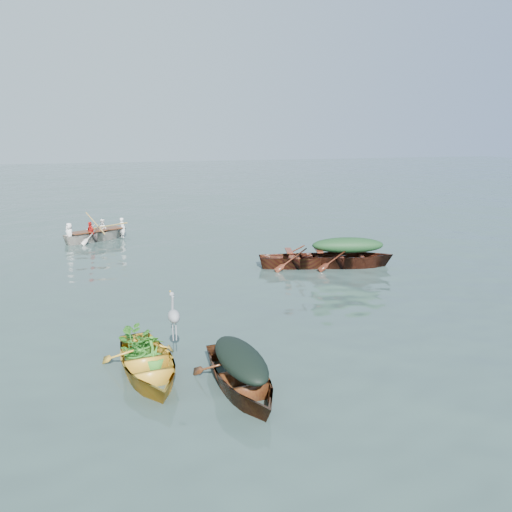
{
  "coord_description": "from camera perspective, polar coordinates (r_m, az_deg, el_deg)",
  "views": [
    {
      "loc": [
        -4.23,
        -11.05,
        4.36
      ],
      "look_at": [
        0.68,
        3.83,
        0.5
      ],
      "focal_mm": 35.0,
      "sensor_mm": 36.0,
      "label": 1
    }
  ],
  "objects": [
    {
      "name": "ground",
      "position": [
        12.61,
        2.54,
        -6.41
      ],
      "size": [
        140.0,
        140.0,
        0.0
      ],
      "primitive_type": "plane",
      "color": "#31443F",
      "rests_on": "ground"
    },
    {
      "name": "heron",
      "position": [
        9.48,
        -9.33,
        -7.69
      ],
      "size": [
        0.32,
        0.43,
        0.92
      ],
      "primitive_type": null,
      "rotation": [
        0.0,
        0.0,
        0.1
      ],
      "color": "gray",
      "rests_on": "yellow_dinghy"
    },
    {
      "name": "dinghy_weeds",
      "position": [
        9.9,
        -13.0,
        -7.94
      ],
      "size": [
        0.79,
        0.96,
        0.6
      ],
      "primitive_type": "imported",
      "rotation": [
        0.0,
        0.0,
        0.1
      ],
      "color": "#32661A",
      "rests_on": "yellow_dinghy"
    },
    {
      "name": "oars",
      "position": [
        21.81,
        -17.74,
        2.92
      ],
      "size": [
        1.66,
        2.61,
        0.06
      ],
      "primitive_type": null,
      "rotation": [
        0.0,
        0.0,
        2.01
      ],
      "color": "#A7823F",
      "rests_on": "rowed_boat"
    },
    {
      "name": "green_tarp_boat",
      "position": [
        17.05,
        10.34,
        -1.2
      ],
      "size": [
        4.56,
        2.51,
        1.01
      ],
      "primitive_type": "imported",
      "rotation": [
        0.0,
        0.0,
        1.29
      ],
      "color": "#441E0F",
      "rests_on": "ground"
    },
    {
      "name": "rowers",
      "position": [
        21.76,
        -17.81,
        3.83
      ],
      "size": [
        2.88,
        2.1,
        0.76
      ],
      "primitive_type": "imported",
      "rotation": [
        0.0,
        0.0,
        2.01
      ],
      "color": "white",
      "rests_on": "rowed_boat"
    },
    {
      "name": "open_wooden_boat",
      "position": [
        16.8,
        5.44,
        -1.27
      ],
      "size": [
        4.33,
        2.31,
        0.95
      ],
      "primitive_type": "imported",
      "rotation": [
        0.0,
        0.0,
        1.31
      ],
      "color": "#552C15",
      "rests_on": "ground"
    },
    {
      "name": "dark_covered_boat",
      "position": [
        9.04,
        -1.75,
        -15.0
      ],
      "size": [
        1.49,
        3.54,
        0.85
      ],
      "primitive_type": "imported",
      "rotation": [
        0.0,
        0.0,
        0.06
      ],
      "color": "#563314",
      "rests_on": "ground"
    },
    {
      "name": "yellow_dinghy",
      "position": [
        9.7,
        -12.26,
        -13.21
      ],
      "size": [
        1.75,
        3.42,
        0.9
      ],
      "primitive_type": "imported",
      "rotation": [
        0.0,
        0.0,
        0.1
      ],
      "color": "orange",
      "rests_on": "ground"
    },
    {
      "name": "rowed_boat",
      "position": [
        21.9,
        -17.65,
        1.7
      ],
      "size": [
        3.97,
        2.7,
        0.89
      ],
      "primitive_type": "imported",
      "rotation": [
        0.0,
        0.0,
        2.01
      ],
      "color": "beige",
      "rests_on": "ground"
    },
    {
      "name": "thwart_benches",
      "position": [
        16.68,
        5.48,
        0.37
      ],
      "size": [
        2.2,
        1.28,
        0.04
      ],
      "primitive_type": null,
      "rotation": [
        0.0,
        0.0,
        1.31
      ],
      "color": "#572114",
      "rests_on": "open_wooden_boat"
    },
    {
      "name": "green_tarp_cover",
      "position": [
        16.87,
        10.46,
        1.31
      ],
      "size": [
        2.51,
        1.38,
        0.52
      ],
      "primitive_type": "ellipsoid",
      "rotation": [
        0.0,
        0.0,
        1.29
      ],
      "color": "#17391B",
      "rests_on": "green_tarp_boat"
    },
    {
      "name": "dark_tarp_cover",
      "position": [
        8.76,
        -1.78,
        -11.41
      ],
      "size": [
        0.82,
        1.95,
        0.4
      ],
      "primitive_type": "ellipsoid",
      "rotation": [
        0.0,
        0.0,
        0.06
      ],
      "color": "black",
      "rests_on": "dark_covered_boat"
    }
  ]
}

